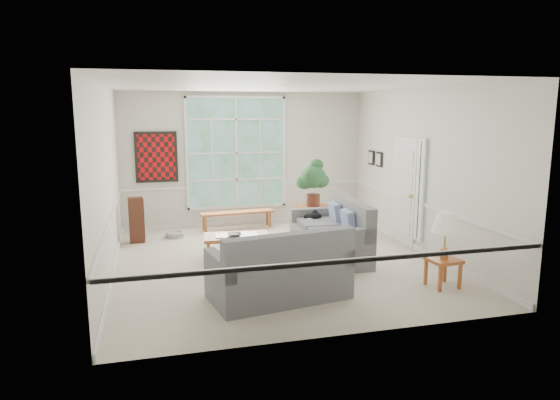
% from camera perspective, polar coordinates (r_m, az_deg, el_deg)
% --- Properties ---
extents(floor, '(5.50, 6.00, 0.01)m').
position_cam_1_polar(floor, '(8.79, -0.31, -7.04)').
color(floor, beige).
rests_on(floor, ground).
extents(ceiling, '(5.50, 6.00, 0.02)m').
position_cam_1_polar(ceiling, '(8.40, -0.33, 12.93)').
color(ceiling, white).
rests_on(ceiling, ground).
extents(wall_back, '(5.50, 0.02, 3.00)m').
position_cam_1_polar(wall_back, '(11.38, -4.04, 4.67)').
color(wall_back, silver).
rests_on(wall_back, ground).
extents(wall_front, '(5.50, 0.02, 3.00)m').
position_cam_1_polar(wall_front, '(5.64, 7.18, -1.23)').
color(wall_front, silver).
rests_on(wall_front, ground).
extents(wall_left, '(0.02, 6.00, 3.00)m').
position_cam_1_polar(wall_left, '(8.24, -19.21, 1.94)').
color(wall_left, silver).
rests_on(wall_left, ground).
extents(wall_right, '(0.02, 6.00, 3.00)m').
position_cam_1_polar(wall_right, '(9.51, 15.98, 3.18)').
color(wall_right, silver).
rests_on(wall_right, ground).
extents(window_back, '(2.30, 0.08, 2.40)m').
position_cam_1_polar(window_back, '(11.29, -5.01, 5.38)').
color(window_back, white).
rests_on(window_back, wall_back).
extents(entry_door, '(0.08, 0.90, 2.10)m').
position_cam_1_polar(entry_door, '(10.07, 13.94, 1.07)').
color(entry_door, white).
rests_on(entry_door, floor).
extents(door_sidelight, '(0.08, 0.26, 1.90)m').
position_cam_1_polar(door_sidelight, '(9.52, 15.76, 1.06)').
color(door_sidelight, white).
rests_on(door_sidelight, wall_right).
extents(wall_art, '(0.90, 0.06, 1.10)m').
position_cam_1_polar(wall_art, '(11.13, -13.95, 4.79)').
color(wall_art, maroon).
rests_on(wall_art, wall_back).
extents(wall_frame_near, '(0.04, 0.26, 0.32)m').
position_cam_1_polar(wall_frame_near, '(11.02, 11.22, 4.58)').
color(wall_frame_near, black).
rests_on(wall_frame_near, wall_right).
extents(wall_frame_far, '(0.04, 0.26, 0.32)m').
position_cam_1_polar(wall_frame_far, '(11.38, 10.35, 4.79)').
color(wall_frame_far, black).
rests_on(wall_frame_far, wall_right).
extents(loveseat_right, '(1.08, 1.96, 1.04)m').
position_cam_1_polar(loveseat_right, '(8.94, 5.65, -3.30)').
color(loveseat_right, slate).
rests_on(loveseat_right, floor).
extents(loveseat_front, '(2.02, 1.28, 1.02)m').
position_cam_1_polar(loveseat_front, '(7.02, -0.16, -7.17)').
color(loveseat_front, slate).
rests_on(loveseat_front, floor).
extents(coffee_table, '(1.21, 0.74, 0.43)m').
position_cam_1_polar(coffee_table, '(8.92, -4.96, -5.35)').
color(coffee_table, '#A85628').
rests_on(coffee_table, floor).
extents(pewter_bowl, '(0.34, 0.34, 0.07)m').
position_cam_1_polar(pewter_bowl, '(8.77, -5.23, -3.92)').
color(pewter_bowl, '#9C9CA2').
rests_on(pewter_bowl, coffee_table).
extents(window_bench, '(1.66, 0.45, 0.38)m').
position_cam_1_polar(window_bench, '(11.13, -4.90, -2.29)').
color(window_bench, '#A85628').
rests_on(window_bench, floor).
extents(end_table, '(0.74, 0.74, 0.60)m').
position_cam_1_polar(end_table, '(10.67, 4.01, -2.23)').
color(end_table, '#A85628').
rests_on(end_table, floor).
extents(houseplant, '(0.74, 0.74, 1.00)m').
position_cam_1_polar(houseplant, '(10.49, 3.80, 2.01)').
color(houseplant, '#24522A').
rests_on(houseplant, end_table).
extents(side_table, '(0.47, 0.47, 0.44)m').
position_cam_1_polar(side_table, '(7.90, 18.10, -7.89)').
color(side_table, '#A85628').
rests_on(side_table, floor).
extents(table_lamp, '(0.49, 0.49, 0.71)m').
position_cam_1_polar(table_lamp, '(7.71, 18.38, -3.93)').
color(table_lamp, silver).
rests_on(table_lamp, side_table).
extents(pet_bed, '(0.48, 0.48, 0.11)m').
position_cam_1_polar(pet_bed, '(10.60, -11.95, -3.88)').
color(pet_bed, gray).
rests_on(pet_bed, floor).
extents(floor_speaker, '(0.30, 0.25, 0.91)m').
position_cam_1_polar(floor_speaker, '(10.29, -16.10, -2.22)').
color(floor_speaker, '#3F1E13').
rests_on(floor_speaker, floor).
extents(cat, '(0.39, 0.30, 0.17)m').
position_cam_1_polar(cat, '(9.52, 3.77, -1.84)').
color(cat, black).
rests_on(cat, loveseat_right).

